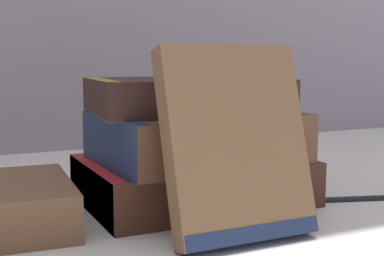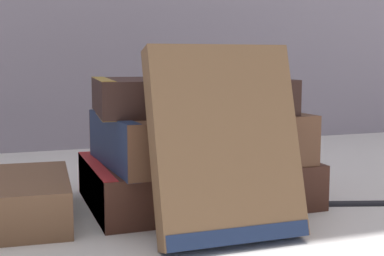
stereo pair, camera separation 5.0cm
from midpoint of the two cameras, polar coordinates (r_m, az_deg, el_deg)
ground_plane at (r=0.49m, az=3.40°, el=-9.29°), size 3.00×3.00×0.00m
book_flat_bottom at (r=0.53m, az=2.57°, el=-5.62°), size 0.21×0.15×0.04m
book_flat_middle at (r=0.51m, az=3.01°, el=-0.97°), size 0.19×0.15×0.05m
book_flat_top at (r=0.52m, az=1.84°, el=3.50°), size 0.19×0.14×0.03m
book_leaning_front at (r=0.41m, az=7.10°, el=-2.38°), size 0.12×0.06×0.15m
pocket_watch at (r=0.51m, az=6.99°, el=5.55°), size 0.05×0.05×0.01m
fountain_pen at (r=0.55m, az=21.92°, el=-7.23°), size 0.12×0.05×0.01m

